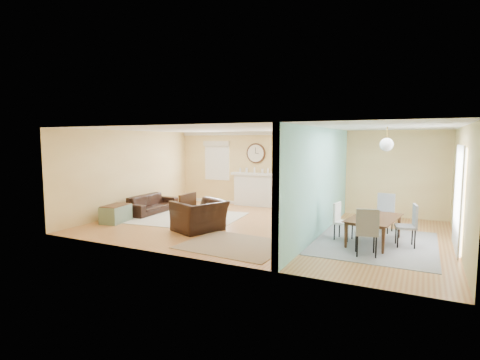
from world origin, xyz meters
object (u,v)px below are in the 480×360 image
Objects in this scene: eames_chair at (199,216)px; dining_table at (375,230)px; credenza at (320,206)px; sofa at (151,204)px; green_chair at (300,203)px.

eames_chair is 4.22m from dining_table.
credenza is 0.90× the size of dining_table.
green_chair reaches higher than sofa.
sofa is at bearing -164.84° from credenza.
credenza is (2.40, 2.74, 0.01)m from eames_chair.
eames_chair reaches higher than sofa.
dining_table is (1.75, -1.98, -0.11)m from credenza.
green_chair reaches higher than dining_table.
dining_table is at bearing -48.53° from credenza.
eames_chair is at bearing 108.31° from dining_table.
sofa is 6.86m from dining_table.
credenza reaches higher than dining_table.
eames_chair is (2.68, -1.36, 0.10)m from sofa.
green_chair is 0.45× the size of dining_table.
dining_table is at bearing 122.81° from eames_chair.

